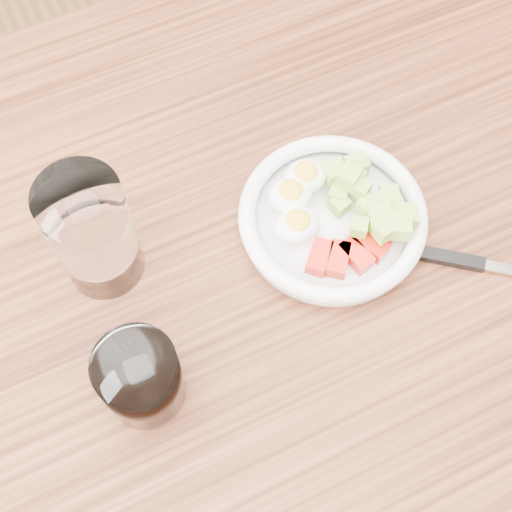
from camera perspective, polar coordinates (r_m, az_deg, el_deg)
The scene contains 6 objects.
ground at distance 1.51m, azimuth 0.52°, elevation -13.30°, with size 4.00×4.00×0.00m, color brown.
dining_table at distance 0.87m, azimuth 0.88°, elevation -3.98°, with size 1.50×0.90×0.77m.
bowl at distance 0.79m, azimuth 6.21°, elevation 3.24°, with size 0.21×0.21×0.05m.
fork at distance 0.81m, azimuth 16.21°, elevation -0.39°, with size 0.19×0.15×0.01m.
water_glass at distance 0.73m, azimuth -12.95°, elevation 1.80°, with size 0.08×0.08×0.15m, color white.
coffee_glass at distance 0.70m, azimuth -9.22°, elevation -9.65°, with size 0.08×0.08×0.09m.
Camera 1 is at (-0.15, -0.28, 1.48)m, focal length 50.00 mm.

